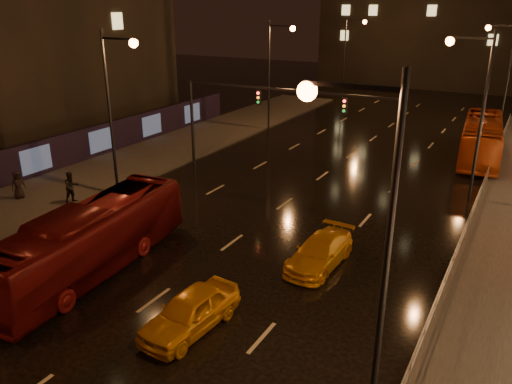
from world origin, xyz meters
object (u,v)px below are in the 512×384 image
bus_curb (481,139)px  taxi_near (190,311)px  taxi_far (320,252)px  bus_red (90,240)px  pedestrian_c (18,185)px  pedestrian_b (72,187)px

bus_curb → taxi_near: bus_curb is taller
bus_curb → taxi_far: size_ratio=2.48×
bus_red → pedestrian_c: 11.23m
bus_red → bus_curb: (12.91, 27.33, 0.04)m
pedestrian_c → taxi_near: bearing=-93.5°
pedestrian_b → pedestrian_c: pedestrian_b is taller
taxi_far → pedestrian_c: (-19.09, -1.43, 0.33)m
pedestrian_b → taxi_far: bearing=-77.8°
bus_curb → taxi_near: bearing=-107.9°
taxi_near → pedestrian_c: bearing=167.4°
pedestrian_b → pedestrian_c: (-3.37, -1.14, -0.10)m
bus_curb → pedestrian_b: size_ratio=6.00×
bus_curb → pedestrian_b: 29.84m
bus_curb → taxi_far: bearing=-106.1°
pedestrian_b → bus_curb: bearing=-31.0°
taxi_near → pedestrian_b: size_ratio=2.29×
taxi_near → pedestrian_b: (-13.46, 6.51, 0.36)m
taxi_near → pedestrian_c: (-16.83, 5.37, 0.26)m
taxi_far → pedestrian_c: 19.15m
taxi_far → pedestrian_c: pedestrian_c is taller
bus_curb → pedestrian_c: 32.99m
bus_red → taxi_near: bearing=-17.5°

